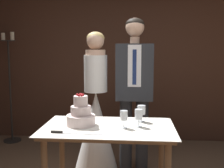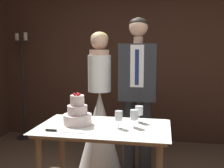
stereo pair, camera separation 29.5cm
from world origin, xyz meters
name	(u,v)px [view 2 (the right image)]	position (x,y,z in m)	size (l,w,h in m)	color
wall_back	(141,52)	(0.00, 2.47, 1.45)	(4.96, 0.12, 2.90)	#472B1E
cake_table	(104,138)	(-0.16, 0.34, 0.69)	(1.22, 0.75, 0.80)	brown
tiered_cake	(77,114)	(-0.42, 0.37, 0.90)	(0.27, 0.27, 0.30)	beige
cake_knife	(60,131)	(-0.49, 0.10, 0.80)	(0.44, 0.04, 0.02)	silver
wine_glass_near	(139,111)	(0.15, 0.55, 0.90)	(0.08, 0.08, 0.16)	silver
wine_glass_middle	(134,115)	(0.12, 0.36, 0.91)	(0.07, 0.07, 0.16)	silver
wine_glass_far	(119,116)	(-0.01, 0.31, 0.91)	(0.07, 0.07, 0.16)	silver
bride	(100,120)	(-0.39, 1.18, 0.63)	(0.54, 0.54, 1.71)	white
groom	(138,86)	(0.08, 1.18, 1.06)	(0.44, 0.25, 1.86)	#282B30
candle_stand	(23,90)	(-1.91, 2.14, 0.81)	(0.28, 0.28, 1.77)	black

